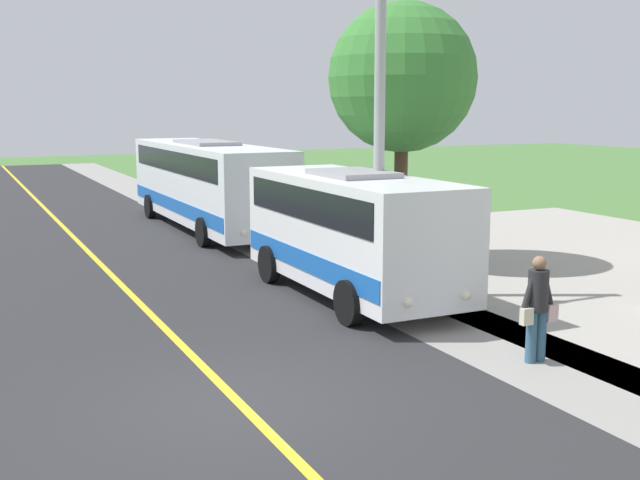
# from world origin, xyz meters

# --- Properties ---
(ground_plane) EXTENTS (120.00, 120.00, 0.00)m
(ground_plane) POSITION_xyz_m (0.00, 0.00, 0.00)
(ground_plane) COLOR #477238
(road_surface) EXTENTS (8.00, 100.00, 0.01)m
(road_surface) POSITION_xyz_m (0.00, 0.00, 0.00)
(road_surface) COLOR #28282B
(road_surface) RESTS_ON ground
(sidewalk) EXTENTS (2.40, 100.00, 0.01)m
(sidewalk) POSITION_xyz_m (-5.20, 0.00, 0.00)
(sidewalk) COLOR gray
(sidewalk) RESTS_ON ground
(road_centre_line) EXTENTS (0.16, 100.00, 0.00)m
(road_centre_line) POSITION_xyz_m (0.00, 0.00, 0.01)
(road_centre_line) COLOR gold
(road_centre_line) RESTS_ON ground
(shuttle_bus_front) EXTENTS (2.57, 6.82, 2.81)m
(shuttle_bus_front) POSITION_xyz_m (-4.46, -4.99, 1.55)
(shuttle_bus_front) COLOR white
(shuttle_bus_front) RESTS_ON ground
(transit_bus_rear) EXTENTS (2.67, 11.09, 3.04)m
(transit_bus_rear) POSITION_xyz_m (-4.51, -15.83, 1.67)
(transit_bus_rear) COLOR white
(transit_bus_rear) RESTS_ON ground
(pedestrian_with_bags) EXTENTS (0.72, 0.34, 1.80)m
(pedestrian_with_bags) POSITION_xyz_m (-5.08, 0.38, 0.97)
(pedestrian_with_bags) COLOR #335972
(pedestrian_with_bags) RESTS_ON ground
(street_light_pole) EXTENTS (1.97, 0.24, 7.89)m
(street_light_pole) POSITION_xyz_m (-4.88, -4.79, 4.35)
(street_light_pole) COLOR #9E9EA3
(street_light_pole) RESTS_ON ground
(tree_curbside) EXTENTS (3.91, 3.91, 6.90)m
(tree_curbside) POSITION_xyz_m (-7.40, -7.80, 4.92)
(tree_curbside) COLOR #4C3826
(tree_curbside) RESTS_ON ground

